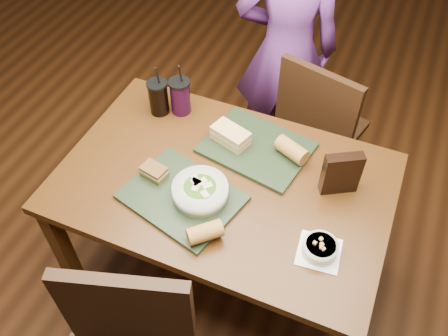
% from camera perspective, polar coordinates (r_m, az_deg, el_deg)
% --- Properties ---
extents(ground, '(6.00, 6.00, 0.00)m').
position_cam_1_polar(ground, '(2.49, -0.00, -12.54)').
color(ground, '#381C0B').
rests_on(ground, ground).
extents(dining_table, '(1.30, 0.85, 0.75)m').
position_cam_1_polar(dining_table, '(1.94, -0.00, -3.13)').
color(dining_table, '#42240D').
rests_on(dining_table, ground).
extents(chair_far, '(0.50, 0.50, 0.93)m').
position_cam_1_polar(chair_far, '(2.46, 10.96, 4.86)').
color(chair_far, black).
rests_on(chair_far, ground).
extents(diner, '(0.62, 0.50, 1.48)m').
position_cam_1_polar(diner, '(2.56, 7.50, 13.79)').
color(diner, '#5E2B76').
rests_on(diner, ground).
extents(tray_near, '(0.49, 0.42, 0.02)m').
position_cam_1_polar(tray_near, '(1.81, -5.08, -3.51)').
color(tray_near, black).
rests_on(tray_near, dining_table).
extents(tray_far, '(0.47, 0.39, 0.02)m').
position_cam_1_polar(tray_far, '(1.98, 3.93, 2.46)').
color(tray_far, black).
rests_on(tray_far, dining_table).
extents(salad_bowl, '(0.21, 0.21, 0.07)m').
position_cam_1_polar(salad_bowl, '(1.77, -2.88, -2.74)').
color(salad_bowl, silver).
rests_on(salad_bowl, tray_near).
extents(soup_bowl, '(0.16, 0.16, 0.06)m').
position_cam_1_polar(soup_bowl, '(1.69, 11.48, -9.43)').
color(soup_bowl, white).
rests_on(soup_bowl, dining_table).
extents(sandwich_near, '(0.11, 0.08, 0.05)m').
position_cam_1_polar(sandwich_near, '(1.87, -8.41, -0.43)').
color(sandwich_near, '#593819').
rests_on(sandwich_near, tray_near).
extents(sandwich_far, '(0.18, 0.13, 0.06)m').
position_cam_1_polar(sandwich_far, '(1.97, 0.79, 3.94)').
color(sandwich_far, tan).
rests_on(sandwich_far, tray_far).
extents(baguette_near, '(0.13, 0.13, 0.06)m').
position_cam_1_polar(baguette_near, '(1.67, -2.31, -7.74)').
color(baguette_near, '#AD7533').
rests_on(baguette_near, tray_near).
extents(baguette_far, '(0.15, 0.12, 0.07)m').
position_cam_1_polar(baguette_far, '(1.93, 8.14, 2.17)').
color(baguette_far, '#AD7533').
rests_on(baguette_far, tray_far).
extents(cup_cola, '(0.09, 0.09, 0.25)m').
position_cam_1_polar(cup_cola, '(2.12, -7.89, 8.43)').
color(cup_cola, black).
rests_on(cup_cola, dining_table).
extents(cup_berry, '(0.09, 0.09, 0.26)m').
position_cam_1_polar(cup_berry, '(2.11, -5.28, 8.59)').
color(cup_berry, black).
rests_on(cup_berry, dining_table).
extents(chip_bag, '(0.15, 0.11, 0.19)m').
position_cam_1_polar(chip_bag, '(1.82, 13.91, -0.65)').
color(chip_bag, black).
rests_on(chip_bag, dining_table).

